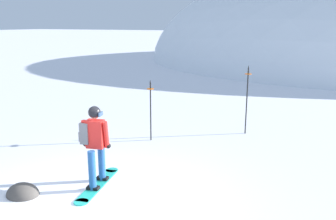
# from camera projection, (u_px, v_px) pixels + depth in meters

# --- Properties ---
(ground_plane) EXTENTS (300.00, 300.00, 0.00)m
(ground_plane) POSITION_uv_depth(u_px,v_px,m) (87.00, 205.00, 6.74)
(ground_plane) COLOR white
(snowboarder_main) EXTENTS (0.65, 1.80, 1.71)m
(snowboarder_main) POSITION_uv_depth(u_px,v_px,m) (95.00, 144.00, 7.37)
(snowboarder_main) COLOR #23B7A3
(snowboarder_main) RESTS_ON ground
(piste_marker_near) EXTENTS (0.20, 0.20, 1.78)m
(piste_marker_near) POSITION_uv_depth(u_px,v_px,m) (151.00, 106.00, 10.26)
(piste_marker_near) COLOR black
(piste_marker_near) RESTS_ON ground
(piste_marker_far) EXTENTS (0.20, 0.20, 2.11)m
(piste_marker_far) POSITION_uv_depth(u_px,v_px,m) (247.00, 95.00, 10.85)
(piste_marker_far) COLOR black
(piste_marker_far) RESTS_ON ground
(rock_dark) EXTENTS (0.68, 0.58, 0.48)m
(rock_dark) POSITION_uv_depth(u_px,v_px,m) (23.00, 195.00, 7.15)
(rock_dark) COLOR #4C4742
(rock_dark) RESTS_ON ground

